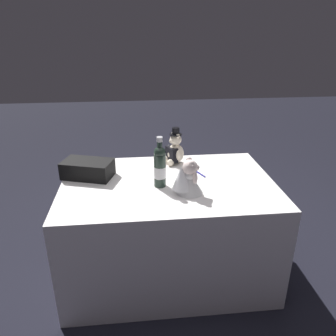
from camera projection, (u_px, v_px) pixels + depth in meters
ground_plane at (168, 268)px, 2.49m from camera, size 12.00×12.00×0.00m
reception_table at (168, 228)px, 2.34m from camera, size 1.41×0.93×0.73m
teddy_bear_groom at (174, 151)px, 2.46m from camera, size 0.16×0.16×0.27m
teddy_bear_bride at (187, 179)px, 2.02m from camera, size 0.21×0.17×0.23m
champagne_bottle at (160, 166)px, 2.09m from camera, size 0.08×0.08×0.33m
signing_pen at (201, 174)px, 2.30m from camera, size 0.06×0.12×0.01m
gift_case_black at (88, 169)px, 2.25m from camera, size 0.37×0.28×0.12m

